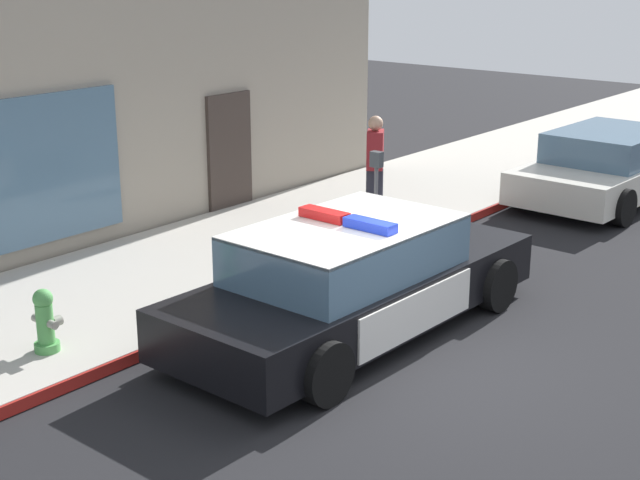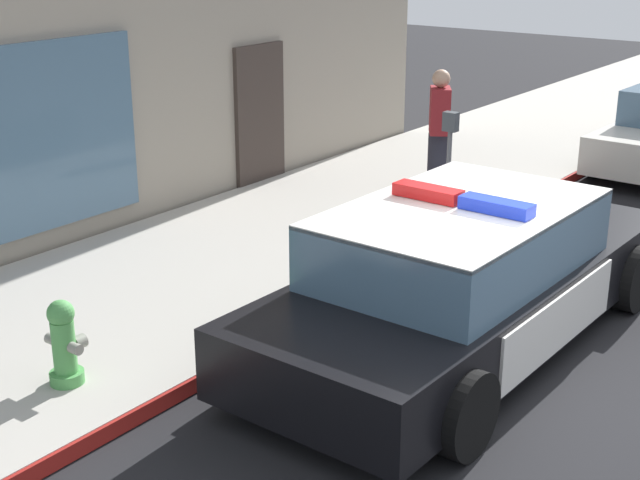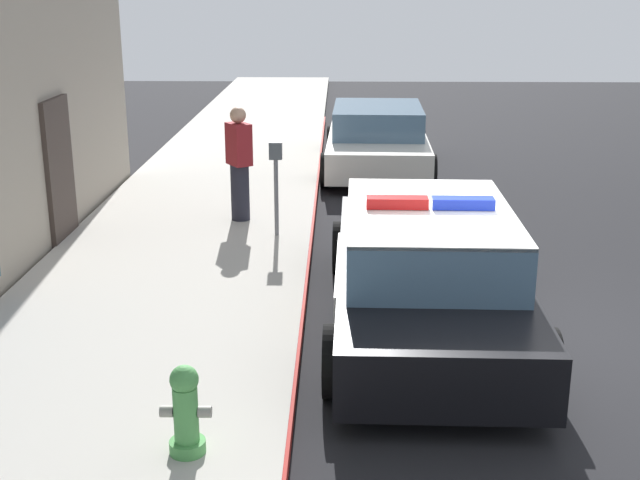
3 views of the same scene
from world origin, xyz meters
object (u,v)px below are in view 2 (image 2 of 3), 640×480
Objects in this scene: fire_hydrant at (64,343)px; pedestrian_on_sidewalk at (439,132)px; police_cruiser at (465,276)px; parking_meter at (450,145)px.

pedestrian_on_sidewalk is (6.57, 0.34, 0.51)m from fire_hydrant.
fire_hydrant is 6.60m from pedestrian_on_sidewalk.
police_cruiser is 3.53m from fire_hydrant.
police_cruiser is 3.83× the size of parking_meter.
pedestrian_on_sidewalk is 1.28× the size of parking_meter.
police_cruiser is 4.47m from pedestrian_on_sidewalk.
police_cruiser reaches higher than parking_meter.
police_cruiser is 7.07× the size of fire_hydrant.
fire_hydrant is at bearing -120.16° from pedestrian_on_sidewalk.
parking_meter reaches higher than fire_hydrant.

